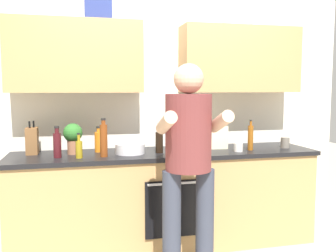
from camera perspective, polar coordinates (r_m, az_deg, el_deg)
ground_plane at (r=3.69m, az=-0.30°, el=-17.88°), size 12.00×12.00×0.00m
back_wall_unit at (r=3.65m, az=-1.29°, el=6.07°), size 4.00×0.38×2.50m
counter at (r=3.54m, az=-0.30°, el=-11.17°), size 2.84×0.67×0.90m
person_standing at (r=2.72m, az=3.27°, el=-4.72°), size 0.49×0.45×1.67m
bottle_syrup at (r=3.59m, az=12.71°, el=-1.71°), size 0.05×0.05×0.29m
bottle_wine at (r=3.25m, az=-16.84°, el=-2.72°), size 0.07×0.07×0.27m
bottle_vinegar at (r=3.20m, az=-9.97°, el=-2.09°), size 0.06×0.06×0.33m
bottle_juice at (r=3.46m, az=-10.76°, el=-2.36°), size 0.07×0.07×0.24m
bottle_water at (r=3.56m, az=0.34°, el=-2.23°), size 0.05×0.05×0.21m
bottle_oil at (r=3.19m, az=-13.67°, el=-3.44°), size 0.06×0.06×0.21m
bottle_soy at (r=3.35m, az=-1.37°, el=-2.42°), size 0.07×0.07×0.27m
cup_coffee at (r=3.49m, az=10.89°, el=-3.26°), size 0.08×0.08×0.08m
cup_stoneware at (r=3.82m, az=17.74°, el=-2.48°), size 0.09×0.09×0.10m
mixing_bowl at (r=3.34m, az=-5.92°, el=-3.52°), size 0.27×0.27×0.09m
knife_block at (r=3.50m, az=-20.37°, el=-2.17°), size 0.10×0.14×0.30m
potted_herb at (r=3.39m, az=-14.57°, el=-1.48°), size 0.17×0.17×0.28m
grocery_bag_rice at (r=3.65m, az=7.08°, el=-1.67°), size 0.26×0.20×0.22m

